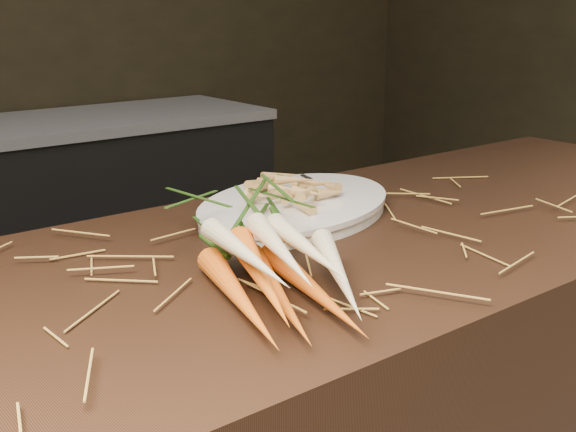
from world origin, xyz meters
TOP-DOWN VIEW (x-y plane):
  - back_counter at (0.30, 2.18)m, footprint 1.82×0.62m
  - straw_bedding at (0.00, 0.30)m, footprint 1.40×0.60m
  - root_veg_bunch at (-0.06, 0.27)m, footprint 0.34×0.57m
  - serving_platter at (0.17, 0.45)m, footprint 0.52×0.44m
  - roasted_veg_heap at (0.17, 0.45)m, footprint 0.26×0.23m
  - serving_fork at (0.32, 0.49)m, footprint 0.05×0.17m

SIDE VIEW (x-z plane):
  - back_counter at x=0.30m, z-range 0.00..0.84m
  - straw_bedding at x=0.00m, z-range 0.90..0.92m
  - serving_platter at x=0.17m, z-range 0.90..0.92m
  - serving_fork at x=0.32m, z-range 0.92..0.93m
  - roasted_veg_heap at x=0.17m, z-range 0.92..0.97m
  - root_veg_bunch at x=-0.06m, z-range 0.90..1.00m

